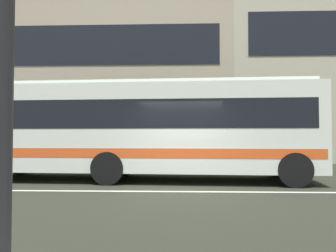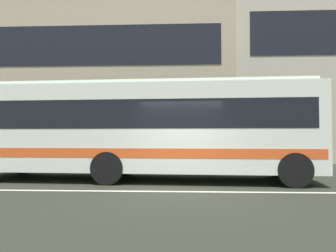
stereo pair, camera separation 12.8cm
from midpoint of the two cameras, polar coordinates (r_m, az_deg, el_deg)
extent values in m
plane|color=#2B2E24|center=(8.65, 2.41, -11.59)|extent=(160.00, 160.00, 0.00)
cube|color=silver|center=(8.65, 2.41, -11.57)|extent=(60.00, 0.16, 0.01)
cube|color=#1D501C|center=(14.70, -10.59, -5.71)|extent=(16.07, 1.10, 0.93)
cube|color=tan|center=(24.30, -14.42, 8.08)|extent=(20.07, 10.81, 11.25)
cube|color=black|center=(19.50, -19.24, 13.31)|extent=(18.47, 0.04, 2.25)
cube|color=silver|center=(10.86, -4.98, -0.46)|extent=(11.65, 3.13, 2.75)
cube|color=black|center=(10.87, -4.97, 1.71)|extent=(10.96, 3.11, 0.88)
cube|color=#E05321|center=(10.87, -4.99, -4.45)|extent=(11.42, 3.14, 0.28)
cube|color=silver|center=(10.99, -4.96, 7.04)|extent=(11.17, 2.70, 0.12)
cube|color=black|center=(11.32, 25.12, 1.74)|extent=(0.14, 2.12, 0.97)
cylinder|color=black|center=(12.18, 18.88, -6.29)|extent=(1.01, 0.33, 1.00)
cylinder|color=black|center=(9.93, 21.95, -7.29)|extent=(1.01, 0.33, 1.00)
cylinder|color=black|center=(12.18, -7.29, -6.37)|extent=(1.01, 0.33, 1.00)
cylinder|color=black|center=(9.93, -10.35, -7.39)|extent=(1.01, 0.33, 1.00)
cylinder|color=black|center=(13.67, -24.16, -5.73)|extent=(1.01, 0.33, 1.00)
camera|label=1|loc=(0.06, -89.66, -0.01)|focal=34.29mm
camera|label=2|loc=(0.06, 90.34, 0.01)|focal=34.29mm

